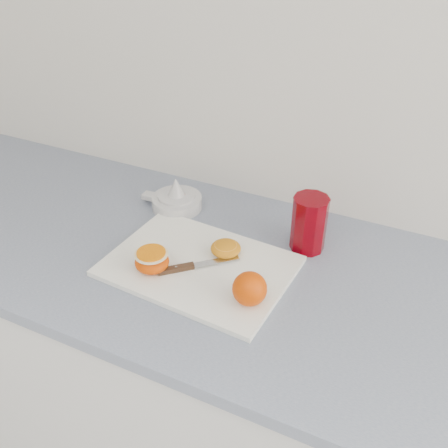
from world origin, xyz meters
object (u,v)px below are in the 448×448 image
object	(u,v)px
counter	(235,395)
cutting_board	(199,266)
red_tumbler	(309,225)
citrus_juicer	(176,200)
half_orange	(152,261)

from	to	relation	value
counter	cutting_board	size ratio (longest dim) A/B	6.03
cutting_board	red_tumbler	bearing A→B (deg)	42.75
counter	citrus_juicer	size ratio (longest dim) A/B	14.41
counter	red_tumbler	world-z (taller)	red_tumbler
counter	half_orange	distance (m)	0.51
cutting_board	half_orange	size ratio (longest dim) A/B	5.31
cutting_board	citrus_juicer	distance (m)	0.26
citrus_juicer	red_tumbler	size ratio (longest dim) A/B	1.23
half_orange	counter	bearing A→B (deg)	32.94
counter	red_tumbler	xyz separation A→B (m)	(0.11, 0.13, 0.50)
cutting_board	citrus_juicer	size ratio (longest dim) A/B	2.39
red_tumbler	cutting_board	bearing A→B (deg)	-137.25
cutting_board	red_tumbler	size ratio (longest dim) A/B	2.94
cutting_board	red_tumbler	distance (m)	0.26
half_orange	citrus_juicer	world-z (taller)	citrus_juicer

